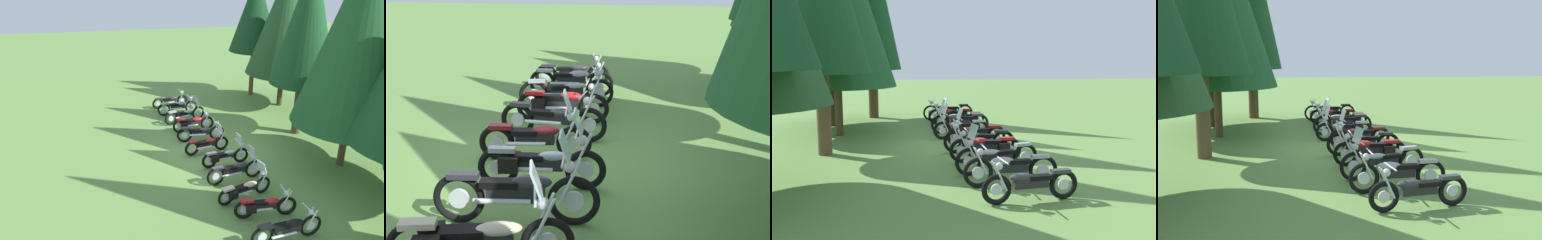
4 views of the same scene
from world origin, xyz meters
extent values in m
plane|color=#608C42|center=(0.00, 0.00, 0.00)|extent=(80.00, 80.00, 0.00)
torus|color=black|center=(-6.49, 0.13, 0.34)|extent=(0.24, 0.69, 0.68)
cylinder|color=silver|center=(-6.49, 0.13, 0.34)|extent=(0.09, 0.26, 0.25)
torus|color=black|center=(-6.21, -1.42, 0.34)|extent=(0.24, 0.69, 0.68)
cylinder|color=silver|center=(-6.21, -1.42, 0.34)|extent=(0.09, 0.26, 0.25)
cube|color=black|center=(-6.35, -0.64, 0.44)|extent=(0.33, 0.80, 0.22)
ellipsoid|color=#2D2D33|center=(-6.39, -0.43, 0.57)|extent=(0.34, 0.59, 0.17)
cube|color=black|center=(-6.31, -0.86, 0.54)|extent=(0.32, 0.55, 0.10)
cube|color=#2D2D33|center=(-6.23, -1.34, 0.65)|extent=(0.25, 0.46, 0.08)
cylinder|color=silver|center=(-6.55, 0.06, 0.64)|extent=(0.10, 0.34, 0.65)
cylinder|color=silver|center=(-6.41, 0.09, 0.64)|extent=(0.10, 0.34, 0.65)
cylinder|color=silver|center=(-6.46, 0.00, 0.98)|extent=(0.66, 0.15, 0.04)
sphere|color=silver|center=(-6.48, 0.09, 0.86)|extent=(0.20, 0.20, 0.17)
cylinder|color=silver|center=(-6.20, -0.79, 0.36)|extent=(0.22, 0.78, 0.08)
torus|color=black|center=(-5.18, 0.38, 0.37)|extent=(0.16, 0.75, 0.75)
cylinder|color=silver|center=(-5.18, 0.38, 0.37)|extent=(0.07, 0.29, 0.29)
torus|color=black|center=(-5.05, -1.25, 0.37)|extent=(0.16, 0.75, 0.75)
cylinder|color=silver|center=(-5.05, -1.25, 0.37)|extent=(0.07, 0.29, 0.29)
cube|color=black|center=(-5.12, -0.44, 0.49)|extent=(0.25, 0.83, 0.25)
ellipsoid|color=#9EA0A8|center=(-5.14, -0.21, 0.64)|extent=(0.28, 0.60, 0.20)
cube|color=black|center=(-5.10, -0.66, 0.61)|extent=(0.27, 0.56, 0.10)
cube|color=#9EA0A8|center=(-5.06, -1.17, 0.73)|extent=(0.21, 0.45, 0.08)
cylinder|color=silver|center=(-5.25, 0.32, 0.67)|extent=(0.07, 0.34, 0.65)
cylinder|color=silver|center=(-5.11, 0.33, 0.67)|extent=(0.07, 0.34, 0.65)
cylinder|color=silver|center=(-5.17, 0.24, 1.01)|extent=(0.71, 0.09, 0.04)
sphere|color=silver|center=(-5.18, 0.33, 0.89)|extent=(0.18, 0.18, 0.17)
cylinder|color=silver|center=(-4.99, -0.61, 0.39)|extent=(0.14, 0.82, 0.08)
torus|color=black|center=(-4.07, 0.51, 0.38)|extent=(0.31, 0.76, 0.76)
cylinder|color=silver|center=(-4.07, 0.51, 0.38)|extent=(0.13, 0.30, 0.30)
torus|color=black|center=(-3.59, -1.12, 0.38)|extent=(0.31, 0.76, 0.76)
cylinder|color=silver|center=(-3.59, -1.12, 0.38)|extent=(0.13, 0.30, 0.30)
cube|color=black|center=(-3.83, -0.30, 0.47)|extent=(0.42, 0.86, 0.20)
ellipsoid|color=#9EA0A8|center=(-3.90, -0.08, 0.59)|extent=(0.40, 0.64, 0.15)
cube|color=black|center=(-3.77, -0.53, 0.56)|extent=(0.37, 0.60, 0.10)
cube|color=#9EA0A8|center=(-3.62, -1.04, 0.74)|extent=(0.29, 0.47, 0.08)
cylinder|color=silver|center=(-4.12, 0.43, 0.68)|extent=(0.14, 0.33, 0.65)
cylinder|color=silver|center=(-3.98, 0.47, 0.68)|extent=(0.14, 0.33, 0.65)
cylinder|color=silver|center=(-4.03, 0.38, 1.01)|extent=(0.69, 0.23, 0.04)
sphere|color=silver|center=(-4.05, 0.46, 0.89)|extent=(0.21, 0.21, 0.17)
cylinder|color=silver|center=(-3.66, -0.45, 0.40)|extent=(0.31, 0.83, 0.08)
cube|color=silver|center=(-4.03, 0.40, 1.19)|extent=(0.46, 0.27, 0.39)
torus|color=black|center=(-2.58, 0.59, 0.36)|extent=(0.15, 0.73, 0.73)
cylinder|color=silver|center=(-2.58, 0.59, 0.36)|extent=(0.06, 0.28, 0.28)
torus|color=black|center=(-2.50, -0.88, 0.36)|extent=(0.15, 0.73, 0.73)
cylinder|color=silver|center=(-2.50, -0.88, 0.36)|extent=(0.06, 0.28, 0.28)
cube|color=black|center=(-2.54, -0.15, 0.48)|extent=(0.26, 0.74, 0.26)
ellipsoid|color=#B21919|center=(-2.55, 0.05, 0.64)|extent=(0.31, 0.53, 0.21)
cube|color=black|center=(-2.53, -0.35, 0.61)|extent=(0.29, 0.50, 0.10)
cube|color=#B21919|center=(-2.50, -0.80, 0.70)|extent=(0.23, 0.45, 0.08)
cylinder|color=silver|center=(-2.66, 0.52, 0.66)|extent=(0.06, 0.34, 0.65)
cylinder|color=silver|center=(-2.49, 0.53, 0.66)|extent=(0.06, 0.34, 0.65)
cylinder|color=silver|center=(-2.57, 0.45, 1.00)|extent=(0.65, 0.07, 0.04)
sphere|color=silver|center=(-2.57, 0.54, 0.88)|extent=(0.18, 0.18, 0.17)
cylinder|color=silver|center=(-2.39, -0.30, 0.38)|extent=(0.12, 0.73, 0.08)
cube|color=black|center=(-2.69, -0.69, 0.46)|extent=(0.16, 0.33, 0.26)
cube|color=black|center=(-2.33, -0.67, 0.46)|extent=(0.16, 0.33, 0.26)
torus|color=black|center=(-1.24, 0.69, 0.37)|extent=(0.17, 0.76, 0.75)
cylinder|color=silver|center=(-1.24, 0.69, 0.37)|extent=(0.07, 0.29, 0.29)
torus|color=black|center=(-1.35, -0.90, 0.37)|extent=(0.17, 0.76, 0.75)
cylinder|color=silver|center=(-1.35, -0.90, 0.37)|extent=(0.07, 0.29, 0.29)
cube|color=black|center=(-1.30, -0.10, 0.47)|extent=(0.26, 0.80, 0.21)
ellipsoid|color=#2D2D33|center=(-1.28, 0.12, 0.60)|extent=(0.29, 0.58, 0.17)
cube|color=black|center=(-1.31, -0.32, 0.57)|extent=(0.28, 0.54, 0.10)
cube|color=#2D2D33|center=(-1.35, -0.82, 0.72)|extent=(0.22, 0.45, 0.08)
cylinder|color=silver|center=(-1.32, 0.64, 0.67)|extent=(0.07, 0.34, 0.65)
cylinder|color=silver|center=(-1.17, 0.63, 0.67)|extent=(0.07, 0.34, 0.65)
cylinder|color=silver|center=(-1.25, 0.55, 1.01)|extent=(0.68, 0.08, 0.04)
sphere|color=silver|center=(-1.24, 0.64, 0.89)|extent=(0.18, 0.18, 0.17)
cylinder|color=silver|center=(-1.18, -0.28, 0.39)|extent=(0.14, 0.79, 0.08)
torus|color=black|center=(-0.14, 0.57, 0.34)|extent=(0.22, 0.69, 0.68)
cylinder|color=silver|center=(-0.14, 0.57, 0.34)|extent=(0.09, 0.26, 0.25)
torus|color=black|center=(0.08, -0.89, 0.34)|extent=(0.22, 0.69, 0.68)
cylinder|color=silver|center=(0.08, -0.89, 0.34)|extent=(0.09, 0.26, 0.25)
cube|color=black|center=(-0.03, -0.16, 0.44)|extent=(0.34, 0.76, 0.23)
ellipsoid|color=maroon|center=(-0.06, 0.04, 0.58)|extent=(0.36, 0.56, 0.18)
cube|color=black|center=(0.00, -0.36, 0.55)|extent=(0.34, 0.52, 0.10)
cube|color=maroon|center=(0.07, -0.81, 0.65)|extent=(0.28, 0.47, 0.08)
cylinder|color=silver|center=(-0.22, 0.50, 0.64)|extent=(0.09, 0.34, 0.65)
cylinder|color=silver|center=(-0.04, 0.52, 0.64)|extent=(0.09, 0.34, 0.65)
cylinder|color=silver|center=(-0.12, 0.43, 0.98)|extent=(0.68, 0.14, 0.04)
sphere|color=silver|center=(-0.13, 0.52, 0.86)|extent=(0.19, 0.19, 0.17)
cylinder|color=silver|center=(0.14, -0.30, 0.36)|extent=(0.19, 0.73, 0.08)
cube|color=silver|center=(-0.12, 0.45, 1.16)|extent=(0.46, 0.22, 0.39)
torus|color=black|center=(1.18, 1.01, 0.35)|extent=(0.19, 0.70, 0.69)
cylinder|color=silver|center=(1.18, 1.01, 0.35)|extent=(0.08, 0.26, 0.26)
torus|color=black|center=(1.33, -0.44, 0.35)|extent=(0.19, 0.70, 0.69)
cylinder|color=silver|center=(1.33, -0.44, 0.35)|extent=(0.08, 0.26, 0.26)
cube|color=black|center=(1.26, 0.28, 0.44)|extent=(0.24, 0.74, 0.21)
ellipsoid|color=#9EA0A8|center=(1.24, 0.48, 0.57)|extent=(0.27, 0.53, 0.17)
cube|color=black|center=(1.28, 0.08, 0.54)|extent=(0.25, 0.50, 0.10)
cube|color=#9EA0A8|center=(1.32, -0.37, 0.66)|extent=(0.20, 0.45, 0.08)
cylinder|color=silver|center=(1.13, 0.94, 0.64)|extent=(0.08, 0.34, 0.65)
cylinder|color=silver|center=(1.25, 0.95, 0.64)|extent=(0.08, 0.34, 0.65)
cylinder|color=silver|center=(1.20, 0.87, 0.98)|extent=(0.69, 0.11, 0.04)
sphere|color=silver|center=(1.19, 0.96, 0.86)|extent=(0.19, 0.19, 0.17)
cylinder|color=silver|center=(1.38, 0.13, 0.37)|extent=(0.15, 0.73, 0.08)
cube|color=silver|center=(1.20, 0.89, 1.16)|extent=(0.45, 0.20, 0.39)
cube|color=black|center=(1.18, -0.26, 0.45)|extent=(0.17, 0.33, 0.26)
cube|color=black|center=(1.45, -0.23, 0.45)|extent=(0.17, 0.33, 0.26)
torus|color=black|center=(2.45, 1.05, 0.38)|extent=(0.20, 0.76, 0.75)
cylinder|color=silver|center=(2.45, 1.05, 0.38)|extent=(0.09, 0.30, 0.29)
torus|color=black|center=(2.65, -0.59, 0.38)|extent=(0.20, 0.76, 0.75)
cylinder|color=silver|center=(2.65, -0.59, 0.38)|extent=(0.09, 0.30, 0.29)
cube|color=black|center=(2.55, 0.23, 0.49)|extent=(0.29, 0.83, 0.26)
ellipsoid|color=#2D2D33|center=(2.52, 0.45, 0.65)|extent=(0.30, 0.61, 0.20)
cube|color=black|center=(2.58, 0.00, 0.62)|extent=(0.28, 0.57, 0.10)
cube|color=#2D2D33|center=(2.64, -0.51, 0.73)|extent=(0.22, 0.46, 0.08)
cylinder|color=silver|center=(2.39, 0.98, 0.67)|extent=(0.09, 0.34, 0.65)
cylinder|color=silver|center=(2.52, 1.00, 0.67)|extent=(0.09, 0.34, 0.65)
cylinder|color=silver|center=(2.47, 0.91, 1.01)|extent=(0.65, 0.12, 0.04)
sphere|color=silver|center=(2.45, 1.00, 0.89)|extent=(0.19, 0.19, 0.17)
cylinder|color=silver|center=(2.69, 0.06, 0.40)|extent=(0.18, 0.82, 0.08)
cube|color=silver|center=(2.46, 0.93, 1.19)|extent=(0.46, 0.21, 0.39)
cube|color=black|center=(3.78, 0.15, 0.42)|extent=(0.42, 0.83, 0.20)
ellipsoid|color=beige|center=(3.72, 0.36, 0.54)|extent=(0.41, 0.62, 0.16)
cube|color=black|center=(3.83, -0.07, 0.51)|extent=(0.38, 0.58, 0.10)
cube|color=beige|center=(3.96, -0.56, 0.65)|extent=(0.31, 0.48, 0.08)
cylinder|color=silver|center=(3.51, 0.85, 0.63)|extent=(0.13, 0.34, 0.65)
cylinder|color=silver|center=(3.67, 0.89, 0.63)|extent=(0.13, 0.34, 0.65)
cylinder|color=silver|center=(3.61, 0.80, 0.97)|extent=(0.60, 0.19, 0.04)
sphere|color=silver|center=(3.59, 0.88, 0.85)|extent=(0.21, 0.21, 0.17)
cube|color=silver|center=(3.60, 0.82, 1.15)|extent=(0.46, 0.26, 0.39)
cube|color=black|center=(3.76, -0.48, 0.43)|extent=(0.22, 0.34, 0.26)
cylinder|color=brown|center=(-7.51, 5.08, 1.48)|extent=(0.29, 0.29, 2.97)
camera|label=1|loc=(13.95, -4.35, 7.54)|focal=33.62mm
camera|label=2|loc=(9.18, 2.31, 3.60)|focal=49.37mm
camera|label=3|loc=(-16.00, 1.65, 3.27)|focal=43.16mm
camera|label=4|loc=(-15.61, 1.76, 3.38)|focal=43.29mm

